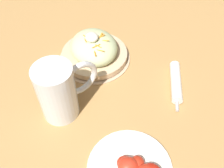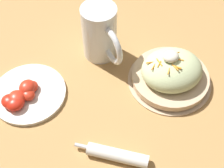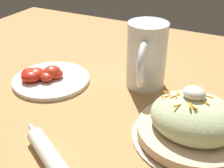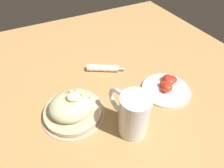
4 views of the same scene
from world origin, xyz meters
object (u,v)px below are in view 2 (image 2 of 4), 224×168
at_px(napkin_roll, 118,154).
at_px(tomato_plate, 26,94).
at_px(beer_mug, 100,36).
at_px(salad_plate, 171,73).

bearing_deg(napkin_roll, tomato_plate, -50.73).
height_order(beer_mug, tomato_plate, beer_mug).
height_order(beer_mug, napkin_roll, beer_mug).
xyz_separation_m(beer_mug, tomato_plate, (0.24, 0.10, -0.06)).
height_order(salad_plate, tomato_plate, salad_plate).
bearing_deg(napkin_roll, salad_plate, -138.29).
bearing_deg(salad_plate, tomato_plate, -7.69).
relative_size(salad_plate, napkin_roll, 1.39).
distance_m(beer_mug, tomato_plate, 0.26).
bearing_deg(napkin_roll, beer_mug, -97.49).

